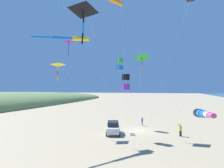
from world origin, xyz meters
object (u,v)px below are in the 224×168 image
object	(u,v)px
kite_delta_red_high_left	(69,41)
kite_box_small_distant	(126,82)
person_child_green_jacket	(142,121)
kite_delta_black_fish_shape	(83,11)
kite_windsock_striped_overhead	(202,114)
kite_delta_teal_far_right	(58,65)
parked_car	(113,128)
person_adult_flyer	(180,129)
cooler_box	(132,134)
kite_windsock_yellow_midlevel	(71,38)
kite_delta_long_streamer_right	(142,58)
kite_box_white_trailing	(120,64)

from	to	relation	value
kite_delta_red_high_left	kite_box_small_distant	distance (m)	11.62
person_child_green_jacket	kite_delta_black_fish_shape	size ratio (longest dim) A/B	0.11
kite_delta_red_high_left	kite_windsock_striped_overhead	xyz separation A→B (m)	(17.58, -14.13, -9.17)
kite_delta_teal_far_right	parked_car	bearing A→B (deg)	81.12
person_adult_flyer	kite_delta_black_fish_shape	distance (m)	21.17
cooler_box	person_child_green_jacket	distance (m)	7.99
parked_car	kite_windsock_yellow_midlevel	distance (m)	14.47
person_child_green_jacket	kite_delta_teal_far_right	bearing A→B (deg)	-104.50
parked_car	kite_windsock_yellow_midlevel	xyz separation A→B (m)	(-4.02, -5.85, 12.61)
kite_delta_long_streamer_right	kite_delta_teal_far_right	bearing A→B (deg)	-117.87
kite_delta_red_high_left	person_adult_flyer	bearing A→B (deg)	8.48
kite_box_small_distant	person_adult_flyer	bearing A→B (deg)	24.89
kite_delta_long_streamer_right	kite_delta_black_fish_shape	world-z (taller)	kite_delta_black_fish_shape
parked_car	kite_windsock_yellow_midlevel	world-z (taller)	kite_windsock_yellow_midlevel
kite_windsock_striped_overhead	kite_delta_black_fish_shape	world-z (taller)	kite_delta_black_fish_shape
kite_box_white_trailing	kite_windsock_yellow_midlevel	bearing A→B (deg)	-106.72
kite_windsock_yellow_midlevel	kite_box_white_trailing	bearing A→B (deg)	73.28
kite_delta_red_high_left	kite_box_white_trailing	distance (m)	10.09
cooler_box	person_adult_flyer	world-z (taller)	person_adult_flyer
person_child_green_jacket	kite_windsock_striped_overhead	bearing A→B (deg)	-72.54
parked_car	kite_delta_teal_far_right	distance (m)	14.79
cooler_box	kite_delta_teal_far_right	xyz separation A→B (m)	(-4.90, -12.04, 8.98)
kite_delta_long_streamer_right	kite_delta_black_fish_shape	size ratio (longest dim) A/B	0.81
kite_delta_red_high_left	kite_delta_teal_far_right	distance (m)	13.22
person_adult_flyer	person_child_green_jacket	bearing A→B (deg)	135.05
kite_delta_teal_far_right	kite_delta_long_streamer_right	size ratio (longest dim) A/B	1.12
kite_delta_red_high_left	kite_delta_teal_far_right	bearing A→B (deg)	-64.97
kite_box_white_trailing	kite_delta_teal_far_right	xyz separation A→B (m)	(-1.41, -18.04, -2.23)
kite_delta_long_streamer_right	kite_box_small_distant	bearing A→B (deg)	-135.84
parked_car	kite_delta_black_fish_shape	distance (m)	18.48
person_adult_flyer	cooler_box	bearing A→B (deg)	-167.95
kite_delta_red_high_left	kite_delta_long_streamer_right	size ratio (longest dim) A/B	1.24
kite_delta_teal_far_right	kite_delta_black_fish_shape	distance (m)	5.65
kite_windsock_yellow_midlevel	kite_box_small_distant	world-z (taller)	kite_windsock_yellow_midlevel
person_child_green_jacket	kite_windsock_striped_overhead	xyz separation A→B (m)	(7.28, -23.16, 4.45)
person_child_green_jacket	kite_box_small_distant	distance (m)	12.15
person_adult_flyer	kite_box_small_distant	distance (m)	10.56
person_adult_flyer	person_child_green_jacket	size ratio (longest dim) A/B	1.21
kite_box_small_distant	kite_delta_teal_far_right	bearing A→B (deg)	-113.47
kite_delta_teal_far_right	kite_delta_black_fish_shape	xyz separation A→B (m)	(3.21, -1.19, 4.50)
parked_car	person_child_green_jacket	xyz separation A→B (m)	(3.28, 7.88, -0.11)
kite_windsock_yellow_midlevel	kite_windsock_striped_overhead	distance (m)	19.23
kite_delta_long_streamer_right	kite_windsock_striped_overhead	distance (m)	17.46
kite_windsock_striped_overhead	kite_box_small_distant	distance (m)	15.72
kite_delta_teal_far_right	kite_windsock_yellow_midlevel	distance (m)	7.94
person_child_green_jacket	kite_delta_red_high_left	bearing A→B (deg)	-138.79
cooler_box	person_child_green_jacket	world-z (taller)	person_child_green_jacket
kite_box_small_distant	cooler_box	bearing A→B (deg)	75.04
kite_windsock_striped_overhead	cooler_box	bearing A→B (deg)	116.43
kite_box_white_trailing	person_adult_flyer	bearing A→B (deg)	-23.84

